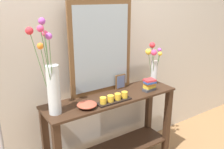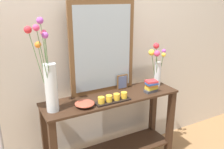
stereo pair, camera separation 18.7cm
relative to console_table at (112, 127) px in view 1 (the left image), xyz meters
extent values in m
cube|color=beige|center=(0.00, 0.30, 0.87)|extent=(6.40, 0.08, 2.70)
cube|color=#382316|center=(0.00, 0.00, 0.30)|extent=(1.27, 0.36, 0.02)
cube|color=#382316|center=(0.60, -0.14, -0.09)|extent=(0.06, 0.06, 0.78)
cube|color=#382316|center=(-0.60, 0.14, -0.09)|extent=(0.06, 0.06, 0.78)
cube|color=#382316|center=(0.60, 0.14, -0.09)|extent=(0.06, 0.06, 0.78)
cube|color=brown|center=(-0.01, 0.15, 0.73)|extent=(0.63, 0.03, 0.84)
cube|color=#9EADB7|center=(-0.01, 0.14, 0.73)|extent=(0.55, 0.00, 0.76)
cylinder|color=silver|center=(-0.55, -0.02, 0.51)|extent=(0.10, 0.10, 0.39)
cylinder|color=#4C753D|center=(-0.56, -0.06, 0.63)|extent=(0.03, 0.08, 0.59)
sphere|color=#B24CB7|center=(-0.58, -0.10, 0.93)|extent=(0.05, 0.05, 0.05)
cylinder|color=#4C753D|center=(-0.56, 0.01, 0.63)|extent=(0.01, 0.07, 0.59)
sphere|color=#EA4275|center=(-0.55, 0.04, 0.92)|extent=(0.04, 0.04, 0.04)
cylinder|color=#4C753D|center=(-0.56, 0.00, 0.68)|extent=(0.03, 0.04, 0.68)
sphere|color=#B24CB7|center=(-0.57, 0.02, 1.02)|extent=(0.05, 0.05, 0.05)
cylinder|color=#4C753D|center=(-0.59, -0.07, 0.66)|extent=(0.10, 0.12, 0.65)
sphere|color=#EA4275|center=(-0.64, -0.12, 0.98)|extent=(0.05, 0.05, 0.05)
cylinder|color=#4C753D|center=(-0.59, -0.03, 0.59)|extent=(0.06, 0.03, 0.52)
sphere|color=orange|center=(-0.61, -0.01, 0.85)|extent=(0.05, 0.05, 0.05)
cylinder|color=#4C753D|center=(-0.61, 0.02, 0.64)|extent=(0.11, 0.07, 0.62)
sphere|color=red|center=(-0.66, 0.05, 0.95)|extent=(0.06, 0.06, 0.06)
cylinder|color=silver|center=(0.54, 0.03, 0.44)|extent=(0.07, 0.07, 0.24)
cylinder|color=#4C753D|center=(0.54, 0.06, 0.52)|extent=(0.01, 0.05, 0.38)
sphere|color=red|center=(0.54, 0.08, 0.71)|extent=(0.06, 0.06, 0.06)
cylinder|color=#4C753D|center=(0.49, 0.04, 0.50)|extent=(0.08, 0.01, 0.33)
sphere|color=yellow|center=(0.46, 0.04, 0.66)|extent=(0.06, 0.06, 0.06)
cylinder|color=#4C753D|center=(0.51, 0.01, 0.50)|extent=(0.05, 0.05, 0.33)
sphere|color=#EA4275|center=(0.48, -0.01, 0.66)|extent=(0.06, 0.06, 0.06)
cylinder|color=#4C753D|center=(0.55, 0.01, 0.49)|extent=(0.03, 0.04, 0.31)
sphere|color=yellow|center=(0.56, -0.01, 0.64)|extent=(0.04, 0.04, 0.04)
cylinder|color=#4C753D|center=(0.58, 0.04, 0.50)|extent=(0.07, 0.03, 0.33)
sphere|color=#B24CB7|center=(0.62, 0.05, 0.66)|extent=(0.04, 0.04, 0.04)
cube|color=black|center=(-0.05, -0.11, 0.32)|extent=(0.32, 0.09, 0.01)
cylinder|color=gold|center=(-0.16, -0.11, 0.35)|extent=(0.06, 0.06, 0.05)
cylinder|color=gold|center=(-0.09, -0.11, 0.35)|extent=(0.06, 0.06, 0.05)
cylinder|color=gold|center=(-0.01, -0.11, 0.35)|extent=(0.06, 0.06, 0.05)
cylinder|color=gold|center=(0.06, -0.11, 0.35)|extent=(0.06, 0.06, 0.05)
cube|color=brown|center=(0.17, 0.11, 0.39)|extent=(0.11, 0.01, 0.15)
cube|color=slate|center=(0.17, 0.11, 0.39)|extent=(0.09, 0.00, 0.12)
cylinder|color=#B24C38|center=(-0.30, -0.08, 0.32)|extent=(0.07, 0.07, 0.01)
ellipsoid|color=#B24C38|center=(-0.30, -0.08, 0.34)|extent=(0.16, 0.16, 0.04)
cube|color=#424247|center=(0.37, -0.08, 0.33)|extent=(0.12, 0.08, 0.03)
cube|color=gold|center=(0.38, -0.08, 0.35)|extent=(0.12, 0.08, 0.03)
cube|color=orange|center=(0.38, -0.08, 0.38)|extent=(0.10, 0.07, 0.03)
cube|color=#2D519E|center=(0.37, -0.09, 0.40)|extent=(0.11, 0.08, 0.02)
cube|color=#C63338|center=(0.38, -0.08, 0.42)|extent=(0.11, 0.09, 0.02)
camera|label=1|loc=(-1.11, -1.66, 1.18)|focal=38.30mm
camera|label=2|loc=(-0.95, -1.76, 1.18)|focal=38.30mm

